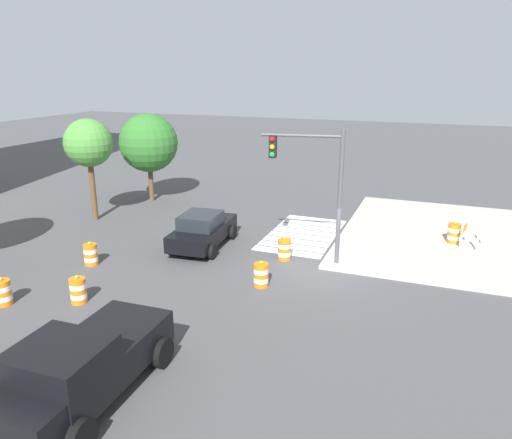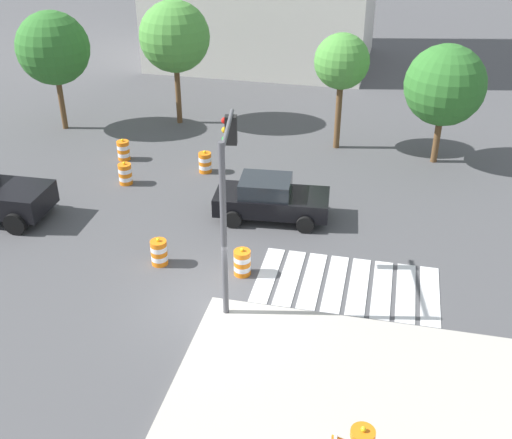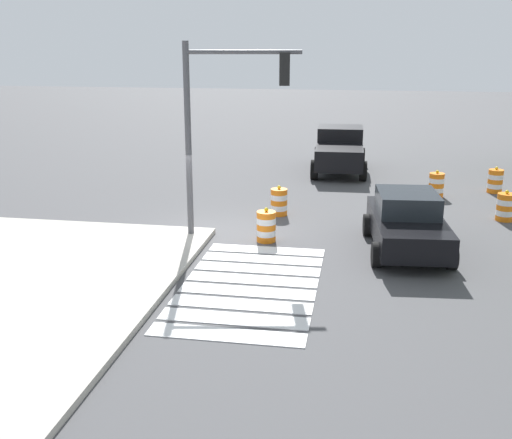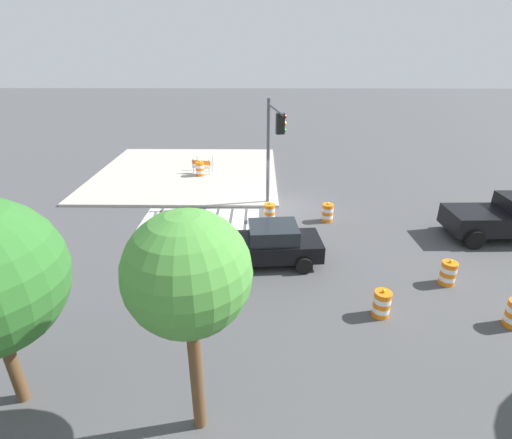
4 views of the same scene
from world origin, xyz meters
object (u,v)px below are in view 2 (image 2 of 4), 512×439
(traffic_barrel_crosswalk_end, at_px, (125,174))
(traffic_barrel_median_near, at_px, (242,263))
(sports_car, at_px, (270,198))
(street_tree_streetside_near, at_px, (53,48))
(traffic_barrel_near_corner, at_px, (205,162))
(traffic_light_pole, at_px, (226,183))
(street_tree_streetside_mid, at_px, (175,37))
(traffic_barrel_median_far, at_px, (159,252))
(traffic_barrel_far_curb, at_px, (123,150))
(street_tree_corner_lot, at_px, (445,86))
(street_tree_streetside_far, at_px, (342,62))

(traffic_barrel_crosswalk_end, height_order, traffic_barrel_median_near, same)
(sports_car, distance_m, street_tree_streetside_near, 14.33)
(traffic_barrel_near_corner, height_order, traffic_barrel_median_near, same)
(traffic_light_pole, height_order, street_tree_streetside_mid, street_tree_streetside_mid)
(street_tree_streetside_near, bearing_deg, traffic_barrel_median_near, -41.88)
(traffic_barrel_crosswalk_end, relative_size, traffic_barrel_median_far, 1.00)
(traffic_barrel_crosswalk_end, height_order, street_tree_streetside_mid, street_tree_streetside_mid)
(traffic_barrel_crosswalk_end, xyz_separation_m, traffic_light_pole, (6.29, -6.60, 3.46))
(traffic_barrel_median_far, height_order, street_tree_streetside_mid, street_tree_streetside_mid)
(traffic_barrel_near_corner, height_order, street_tree_streetside_mid, street_tree_streetside_mid)
(traffic_barrel_far_curb, height_order, street_tree_streetside_near, street_tree_streetside_near)
(traffic_barrel_crosswalk_end, distance_m, street_tree_streetside_near, 8.53)
(traffic_barrel_median_near, bearing_deg, street_tree_streetside_near, 138.12)
(street_tree_streetside_mid, bearing_deg, street_tree_corner_lot, -9.47)
(traffic_barrel_median_far, height_order, street_tree_corner_lot, street_tree_corner_lot)
(sports_car, bearing_deg, street_tree_streetside_near, 150.71)
(street_tree_corner_lot, bearing_deg, street_tree_streetside_far, 171.73)
(street_tree_streetside_far, bearing_deg, sports_car, -103.04)
(traffic_barrel_median_far, bearing_deg, traffic_light_pole, -22.18)
(street_tree_streetside_mid, bearing_deg, traffic_barrel_far_curb, -100.77)
(traffic_barrel_far_curb, bearing_deg, traffic_barrel_crosswalk_end, -65.19)
(traffic_barrel_near_corner, distance_m, traffic_barrel_crosswalk_end, 3.50)
(sports_car, bearing_deg, traffic_barrel_far_curb, 153.46)
(traffic_barrel_median_far, relative_size, traffic_barrel_far_curb, 1.00)
(traffic_barrel_median_near, xyz_separation_m, street_tree_streetside_near, (-12.03, 10.79, 3.64))
(street_tree_streetside_mid, relative_size, street_tree_streetside_far, 1.15)
(street_tree_streetside_mid, xyz_separation_m, street_tree_corner_lot, (12.93, -2.16, -0.88))
(traffic_barrel_median_near, xyz_separation_m, street_tree_corner_lot, (6.38, 10.70, 3.11))
(traffic_barrel_far_curb, xyz_separation_m, street_tree_streetside_far, (9.36, 3.57, 3.66))
(sports_car, xyz_separation_m, traffic_barrel_far_curb, (-7.64, 3.82, -0.36))
(sports_car, relative_size, street_tree_streetside_mid, 0.71)
(traffic_light_pole, xyz_separation_m, street_tree_streetside_near, (-11.88, 11.92, 0.18))
(street_tree_streetside_near, distance_m, street_tree_streetside_far, 13.89)
(sports_car, height_order, traffic_barrel_median_far, sports_car)
(traffic_barrel_median_near, height_order, traffic_barrel_far_curb, same)
(sports_car, height_order, street_tree_streetside_far, street_tree_streetside_far)
(traffic_barrel_median_far, relative_size, street_tree_streetside_far, 0.19)
(traffic_barrel_near_corner, bearing_deg, sports_car, -42.96)
(traffic_barrel_near_corner, height_order, street_tree_corner_lot, street_tree_corner_lot)
(traffic_barrel_near_corner, xyz_separation_m, traffic_barrel_far_curb, (-4.03, 0.45, 0.00))
(traffic_barrel_crosswalk_end, height_order, traffic_barrel_median_far, same)
(traffic_light_pole, xyz_separation_m, street_tree_streetside_far, (1.99, 12.49, 0.21))
(traffic_barrel_median_far, xyz_separation_m, street_tree_corner_lot, (9.27, 10.72, 3.11))
(sports_car, height_order, traffic_barrel_crosswalk_end, sports_car)
(traffic_barrel_crosswalk_end, distance_m, street_tree_streetside_far, 10.81)
(traffic_barrel_crosswalk_end, bearing_deg, sports_car, -12.86)
(traffic_barrel_median_near, distance_m, street_tree_streetside_far, 12.08)
(sports_car, relative_size, traffic_barrel_crosswalk_end, 4.35)
(street_tree_streetside_near, height_order, street_tree_streetside_mid, street_tree_streetside_mid)
(traffic_barrel_far_curb, distance_m, street_tree_corner_lot, 14.53)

